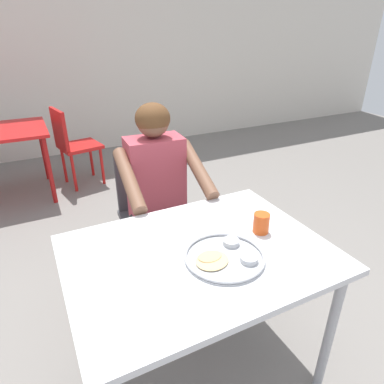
% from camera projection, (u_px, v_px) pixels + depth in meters
% --- Properties ---
extents(ground_plane, '(12.00, 12.00, 0.05)m').
position_uv_depth(ground_plane, '(179.00, 370.00, 1.75)').
color(ground_plane, slate).
extents(back_wall, '(12.00, 0.12, 3.40)m').
position_uv_depth(back_wall, '(46.00, 18.00, 4.02)').
color(back_wall, silver).
rests_on(back_wall, ground).
extents(table_foreground, '(1.10, 0.81, 0.74)m').
position_uv_depth(table_foreground, '(199.00, 266.00, 1.45)').
color(table_foreground, silver).
rests_on(table_foreground, ground).
extents(thali_tray, '(0.33, 0.33, 0.03)m').
position_uv_depth(thali_tray, '(225.00, 256.00, 1.37)').
color(thali_tray, '#B7BABF').
rests_on(thali_tray, table_foreground).
extents(drinking_cup, '(0.07, 0.07, 0.09)m').
position_uv_depth(drinking_cup, '(261.00, 222.00, 1.53)').
color(drinking_cup, '#D84C19').
rests_on(drinking_cup, table_foreground).
extents(chair_foreground, '(0.45, 0.45, 0.86)m').
position_uv_depth(chair_foreground, '(151.00, 205.00, 2.31)').
color(chair_foreground, '#3F3F44').
rests_on(chair_foreground, ground).
extents(diner_foreground, '(0.51, 0.57, 1.21)m').
position_uv_depth(diner_foreground, '(160.00, 188.00, 2.03)').
color(diner_foreground, '#282828').
rests_on(diner_foreground, ground).
extents(chair_red_right, '(0.47, 0.45, 0.86)m').
position_uv_depth(chair_red_right, '(72.00, 142.00, 3.57)').
color(chair_red_right, red).
rests_on(chair_red_right, ground).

